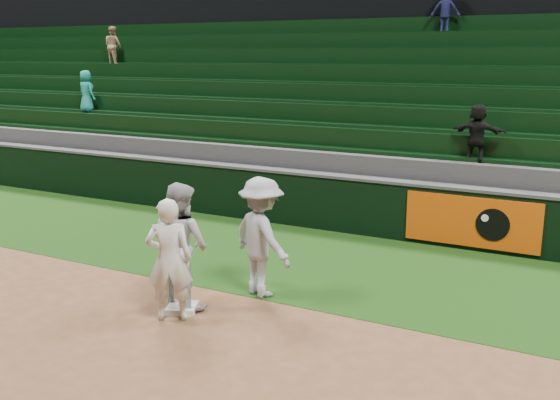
{
  "coord_description": "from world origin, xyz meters",
  "views": [
    {
      "loc": [
        5.1,
        -7.21,
        3.82
      ],
      "look_at": [
        0.16,
        2.3,
        1.3
      ],
      "focal_mm": 40.0,
      "sensor_mm": 36.0,
      "label": 1
    }
  ],
  "objects_px": {
    "first_baseman": "(169,260)",
    "first_base": "(182,308)",
    "baserunner": "(181,245)",
    "base_coach": "(262,237)"
  },
  "relations": [
    {
      "from": "first_base",
      "to": "baserunner",
      "type": "relative_size",
      "value": 0.22
    },
    {
      "from": "first_baseman",
      "to": "base_coach",
      "type": "bearing_deg",
      "value": -146.69
    },
    {
      "from": "first_baseman",
      "to": "baserunner",
      "type": "distance_m",
      "value": 0.54
    },
    {
      "from": "first_baseman",
      "to": "baserunner",
      "type": "xyz_separation_m",
      "value": [
        -0.17,
        0.51,
        0.06
      ]
    },
    {
      "from": "first_base",
      "to": "base_coach",
      "type": "bearing_deg",
      "value": 56.52
    },
    {
      "from": "first_base",
      "to": "first_baseman",
      "type": "distance_m",
      "value": 0.92
    },
    {
      "from": "baserunner",
      "to": "base_coach",
      "type": "xyz_separation_m",
      "value": [
        0.89,
        0.93,
        0.0
      ]
    },
    {
      "from": "first_baseman",
      "to": "first_base",
      "type": "bearing_deg",
      "value": -114.32
    },
    {
      "from": "first_baseman",
      "to": "base_coach",
      "type": "distance_m",
      "value": 1.62
    },
    {
      "from": "baserunner",
      "to": "first_base",
      "type": "bearing_deg",
      "value": 136.33
    }
  ]
}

